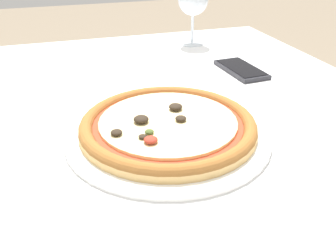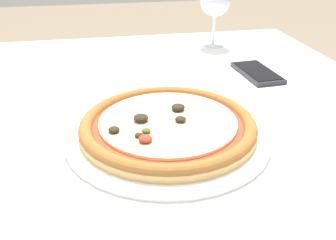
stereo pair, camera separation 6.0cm
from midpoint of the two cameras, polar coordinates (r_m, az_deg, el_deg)
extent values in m
cube|color=brown|center=(0.76, -19.05, 0.20)|extent=(1.22, 0.82, 0.04)
cube|color=white|center=(0.75, -19.29, 1.62)|extent=(1.32, 0.92, 0.01)
cylinder|color=brown|center=(1.34, 7.47, -3.46)|extent=(0.06, 0.06, 0.67)
cylinder|color=white|center=(0.61, -2.81, -2.15)|extent=(0.33, 0.33, 0.01)
cylinder|color=#E0B26B|center=(0.60, -2.83, -1.25)|extent=(0.29, 0.29, 0.01)
torus|color=#935B28|center=(0.60, -2.84, -0.75)|extent=(0.29, 0.29, 0.02)
cylinder|color=#BC381E|center=(0.60, -2.85, -0.62)|extent=(0.24, 0.24, 0.00)
cylinder|color=beige|center=(0.60, -2.86, -0.29)|extent=(0.22, 0.22, 0.00)
ellipsoid|color=#2D2319|center=(0.56, -10.89, -1.96)|extent=(0.02, 0.02, 0.01)
ellipsoid|color=#425123|center=(0.56, -5.92, -1.88)|extent=(0.01, 0.01, 0.01)
ellipsoid|color=#2D2319|center=(0.63, -1.55, 1.96)|extent=(0.02, 0.02, 0.01)
ellipsoid|color=#2D2319|center=(0.55, -7.00, -2.61)|extent=(0.01, 0.01, 0.01)
ellipsoid|color=#2D2319|center=(0.59, -7.01, 0.04)|extent=(0.02, 0.02, 0.01)
ellipsoid|color=#2D2319|center=(0.59, -0.92, 0.16)|extent=(0.02, 0.02, 0.01)
ellipsoid|color=#2D2319|center=(0.63, -1.58, 1.59)|extent=(0.01, 0.01, 0.01)
ellipsoid|color=#A83323|center=(0.54, -5.85, -3.11)|extent=(0.02, 0.02, 0.01)
cylinder|color=silver|center=(1.11, 2.09, 11.61)|extent=(0.07, 0.07, 0.00)
cylinder|color=silver|center=(1.10, 2.13, 13.81)|extent=(0.01, 0.01, 0.08)
sphere|color=silver|center=(1.08, 2.21, 17.81)|extent=(0.08, 0.08, 0.08)
cube|color=#232328|center=(0.90, 9.19, 7.56)|extent=(0.08, 0.15, 0.01)
cube|color=black|center=(0.90, 9.22, 7.90)|extent=(0.07, 0.13, 0.00)
camera|label=1|loc=(0.03, -92.86, -1.50)|focal=40.00mm
camera|label=2|loc=(0.03, 87.14, 1.50)|focal=40.00mm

